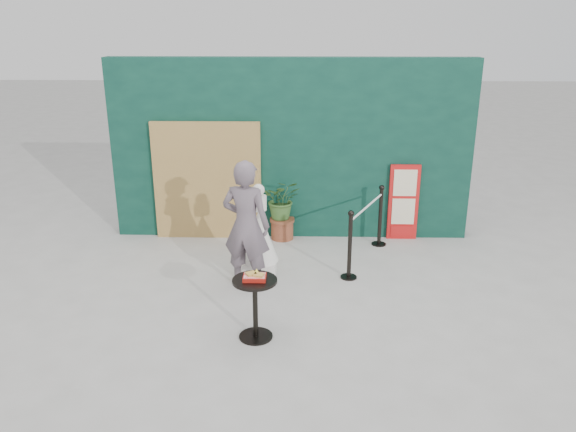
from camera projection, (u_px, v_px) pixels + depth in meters
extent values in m
plane|color=#ADAAA5|center=(285.00, 324.00, 6.91)|extent=(60.00, 60.00, 0.00)
cube|color=#0A2E26|center=(291.00, 150.00, 9.40)|extent=(6.00, 0.30, 3.00)
cube|color=tan|center=(207.00, 181.00, 9.40)|extent=(1.80, 0.08, 2.00)
imported|color=#63555E|center=(246.00, 225.00, 7.62)|extent=(0.75, 0.59, 1.82)
cube|color=red|center=(403.00, 202.00, 9.45)|extent=(0.50, 0.06, 1.30)
cube|color=beige|center=(405.00, 183.00, 9.30)|extent=(0.38, 0.02, 0.45)
cube|color=beige|center=(403.00, 211.00, 9.46)|extent=(0.38, 0.02, 0.45)
cube|color=red|center=(402.00, 231.00, 9.58)|extent=(0.38, 0.02, 0.18)
cube|color=white|center=(260.00, 268.00, 8.19)|extent=(0.47, 0.47, 0.26)
cone|color=silver|center=(259.00, 235.00, 8.02)|extent=(0.55, 0.55, 0.77)
cylinder|color=silver|center=(259.00, 203.00, 7.86)|extent=(0.22, 0.22, 0.21)
sphere|color=white|center=(258.00, 190.00, 7.80)|extent=(0.17, 0.17, 0.17)
cylinder|color=black|center=(256.00, 336.00, 6.64)|extent=(0.40, 0.40, 0.02)
cylinder|color=black|center=(255.00, 310.00, 6.52)|extent=(0.06, 0.06, 0.72)
cylinder|color=black|center=(255.00, 281.00, 6.40)|extent=(0.52, 0.52, 0.03)
cube|color=#A81A11|center=(255.00, 278.00, 6.39)|extent=(0.26, 0.19, 0.05)
cube|color=red|center=(255.00, 275.00, 6.38)|extent=(0.24, 0.17, 0.00)
cube|color=gold|center=(251.00, 274.00, 6.38)|extent=(0.15, 0.14, 0.02)
cube|color=#DDA651|center=(259.00, 275.00, 6.35)|extent=(0.13, 0.13, 0.02)
cone|color=#FFEB43|center=(257.00, 271.00, 6.41)|extent=(0.06, 0.06, 0.06)
cylinder|color=brown|center=(282.00, 230.00, 9.60)|extent=(0.38, 0.38, 0.31)
cylinder|color=brown|center=(282.00, 220.00, 9.54)|extent=(0.42, 0.42, 0.05)
imported|color=#385E28|center=(282.00, 199.00, 9.42)|extent=(0.62, 0.54, 0.69)
cylinder|color=black|center=(349.00, 277.00, 8.17)|extent=(0.24, 0.24, 0.02)
cylinder|color=black|center=(350.00, 247.00, 8.02)|extent=(0.06, 0.06, 0.96)
sphere|color=black|center=(351.00, 213.00, 7.85)|extent=(0.09, 0.09, 0.09)
cylinder|color=black|center=(379.00, 244.00, 9.39)|extent=(0.24, 0.24, 0.02)
cylinder|color=black|center=(380.00, 217.00, 9.23)|extent=(0.06, 0.06, 0.96)
sphere|color=black|center=(382.00, 188.00, 9.06)|extent=(0.09, 0.09, 0.09)
cylinder|color=silver|center=(367.00, 207.00, 8.49)|extent=(0.63, 1.31, 0.03)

